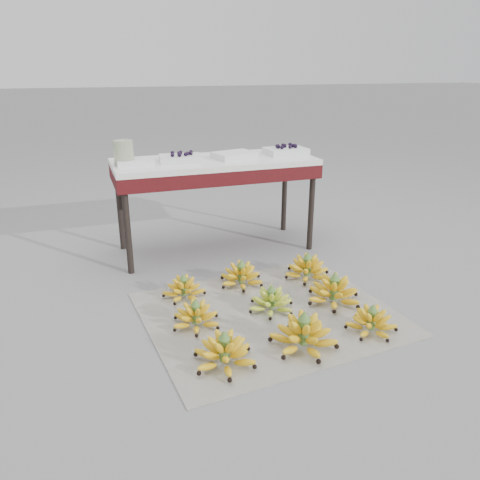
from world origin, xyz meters
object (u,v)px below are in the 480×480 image
object	(u,v)px
tray_far_right	(286,151)
bunch_back_right	(307,269)
bunch_front_left	(224,353)
glass_jar	(124,153)
newspaper_mat	(269,314)
bunch_front_center	(303,335)
bunch_mid_center	(271,301)
tray_far_left	(134,162)
bunch_mid_right	(334,292)
tray_left	(181,158)
bunch_back_left	(184,289)
vendor_table	(215,170)
tray_right	(234,155)
bunch_mid_left	(196,317)
bunch_front_right	(371,322)
bunch_back_center	(241,276)

from	to	relation	value
tray_far_right	bunch_back_right	bearing A→B (deg)	-101.85
bunch_front_left	glass_jar	bearing A→B (deg)	86.01
newspaper_mat	glass_jar	size ratio (longest dim) A/B	8.10
bunch_front_center	bunch_mid_center	bearing A→B (deg)	80.64
newspaper_mat	tray_far_left	size ratio (longest dim) A/B	5.40
bunch_mid_right	bunch_back_right	bearing A→B (deg)	97.01
bunch_mid_right	tray_left	world-z (taller)	tray_left
tray_far_right	bunch_front_left	bearing A→B (deg)	-123.29
bunch_mid_right	bunch_back_left	size ratio (longest dim) A/B	1.09
bunch_back_right	vendor_table	bearing A→B (deg)	128.72
tray_right	vendor_table	bearing A→B (deg)	169.21
bunch_front_left	glass_jar	world-z (taller)	glass_jar
bunch_mid_left	glass_jar	xyz separation A→B (m)	(-0.19, 0.97, 0.66)
tray_far_left	tray_far_right	bearing A→B (deg)	1.04
bunch_front_left	tray_far_left	distance (m)	1.47
bunch_front_right	vendor_table	distance (m)	1.48
bunch_front_left	bunch_mid_center	world-z (taller)	bunch_front_left
tray_left	bunch_front_left	bearing A→B (deg)	-95.61
bunch_back_right	tray_far_left	bearing A→B (deg)	153.57
bunch_mid_right	bunch_back_right	world-z (taller)	bunch_mid_right
vendor_table	bunch_front_left	bearing A→B (deg)	-105.16
bunch_front_center	newspaper_mat	bearing A→B (deg)	84.80
bunch_mid_center	bunch_mid_right	distance (m)	0.36
bunch_front_center	bunch_back_center	bearing A→B (deg)	83.97
bunch_back_left	glass_jar	size ratio (longest dim) A/B	2.01
bunch_front_right	tray_right	size ratio (longest dim) A/B	1.07
bunch_back_right	glass_jar	bearing A→B (deg)	155.31
vendor_table	tray_far_left	size ratio (longest dim) A/B	5.79
bunch_front_right	bunch_back_center	xyz separation A→B (m)	(-0.42, 0.71, 0.00)
tray_left	tray_right	world-z (taller)	tray_left
bunch_front_left	tray_left	xyz separation A→B (m)	(0.13, 1.33, 0.60)
bunch_front_right	bunch_back_left	distance (m)	1.02
bunch_mid_right	glass_jar	bearing A→B (deg)	142.98
bunch_back_left	tray_left	bearing A→B (deg)	101.01
bunch_front_center	tray_right	xyz separation A→B (m)	(0.11, 1.32, 0.59)
bunch_mid_right	tray_left	distance (m)	1.30
bunch_back_right	bunch_back_center	bearing A→B (deg)	-177.04
bunch_back_right	glass_jar	size ratio (longest dim) A/B	2.05
bunch_front_right	bunch_mid_left	size ratio (longest dim) A/B	1.18
tray_far_right	glass_jar	distance (m)	1.11
bunch_front_left	tray_far_right	bearing A→B (deg)	43.15
bunch_back_left	tray_far_right	size ratio (longest dim) A/B	1.09
bunch_front_left	tray_right	bearing A→B (deg)	55.91
vendor_table	tray_right	xyz separation A→B (m)	(0.13, -0.02, 0.09)
bunch_back_center	tray_far_right	size ratio (longest dim) A/B	0.93
tray_left	newspaper_mat	bearing A→B (deg)	-77.01
bunch_front_center	bunch_front_right	bearing A→B (deg)	-7.68
newspaper_mat	bunch_back_left	world-z (taller)	bunch_back_left
bunch_mid_left	vendor_table	distance (m)	1.19
tray_far_right	bunch_front_right	bearing A→B (deg)	-95.60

